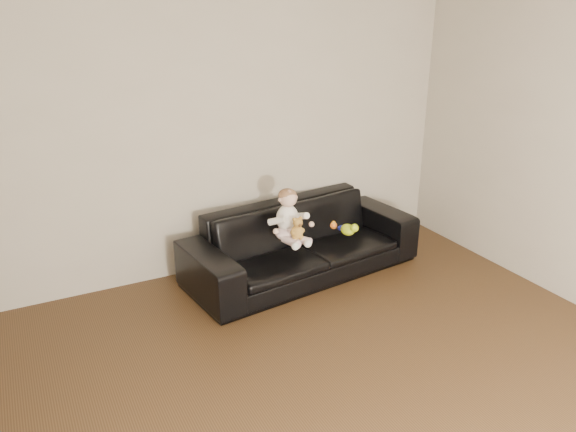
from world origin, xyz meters
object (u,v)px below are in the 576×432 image
toy_green (348,230)px  toy_blue_disc (344,228)px  baby (289,218)px  toy_rattle (334,226)px  sofa (302,241)px  teddy_bear (297,229)px

toy_green → toy_blue_disc: (0.04, 0.13, -0.04)m
baby → toy_green: 0.56m
toy_rattle → toy_blue_disc: 0.10m
sofa → toy_rattle: sofa is taller
baby → teddy_bear: baby is taller
baby → sofa: bearing=10.8°
toy_green → toy_rattle: toy_green is taller
sofa → toy_green: size_ratio=14.88×
teddy_bear → toy_blue_disc: (0.55, 0.13, -0.15)m
teddy_bear → toy_rattle: bearing=-12.6°
sofa → teddy_bear: teddy_bear is taller
baby → toy_rattle: 0.51m
sofa → toy_blue_disc: bearing=-27.2°
toy_rattle → toy_blue_disc: toy_rattle is taller
teddy_bear → toy_green: size_ratio=1.38×
toy_green → toy_blue_disc: toy_green is taller
baby → toy_blue_disc: size_ratio=4.27×
toy_blue_disc → baby: bearing=178.6°
toy_blue_disc → toy_rattle: bearing=151.6°
sofa → baby: baby is taller
baby → toy_rattle: bearing=-15.7°
teddy_bear → toy_blue_disc: bearing=-19.6°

